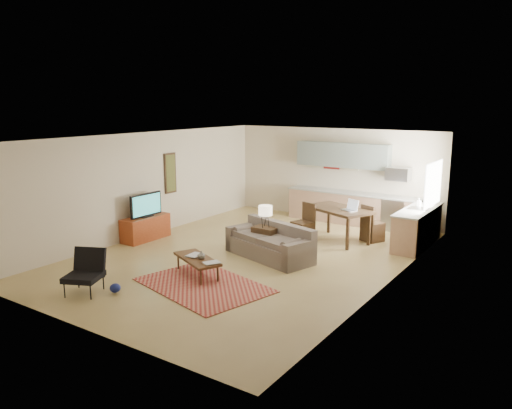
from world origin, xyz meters
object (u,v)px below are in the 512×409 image
Objects in this scene: armchair at (83,273)px; tv_credenza at (146,228)px; coffee_table at (197,267)px; dining_table at (338,224)px; sofa at (269,241)px; console_table at (265,241)px.

armchair reaches higher than tv_credenza.
dining_table is (1.25, 3.96, 0.23)m from coffee_table.
sofa is 1.33× the size of dining_table.
armchair is (-1.67, -3.70, 0.01)m from sofa.
coffee_table is at bearing -85.18° from dining_table.
console_table is at bearing 11.03° from tv_credenza.
coffee_table is 0.76× the size of dining_table.
armchair is (-1.10, -1.89, 0.21)m from coffee_table.
armchair is at bearing -95.54° from coffee_table.
coffee_table is 3.17m from tv_credenza.
dining_table reaches higher than sofa.
console_table is 2.18m from dining_table.
coffee_table is at bearing -91.05° from sofa.
tv_credenza is 3.29m from console_table.
tv_credenza is 2.01× the size of console_table.
tv_credenza is 0.78× the size of dining_table.
console_table reaches higher than tv_credenza.
tv_credenza is (-1.77, 3.24, -0.10)m from armchair.
coffee_table is 0.97× the size of tv_credenza.
dining_table is at bearing 88.67° from sofa.
console_table is at bearing 104.37° from coffee_table.
armchair is 0.62× the size of tv_credenza.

